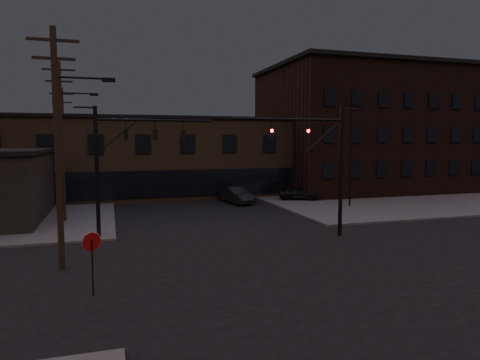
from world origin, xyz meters
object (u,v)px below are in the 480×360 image
stop_sign (92,249)px  car_crossing (236,195)px  traffic_signal_far (119,156)px  parked_car_lot_a (299,193)px  parked_car_lot_b (364,186)px  traffic_signal_near (325,157)px

stop_sign → car_crossing: (12.12, 21.42, -1.06)m
traffic_signal_far → parked_car_lot_a: bearing=32.6°
traffic_signal_far → parked_car_lot_a: (17.09, 10.93, -4.20)m
stop_sign → parked_car_lot_b: bearing=41.2°
parked_car_lot_b → car_crossing: (-15.72, -2.91, -0.10)m
traffic_signal_far → stop_sign: (-1.28, -9.99, -3.17)m
parked_car_lot_a → car_crossing: 6.28m
traffic_signal_near → parked_car_lot_a: size_ratio=2.06×
traffic_signal_far → stop_sign: size_ratio=3.23×
traffic_signal_near → parked_car_lot_b: traffic_signal_near is taller
traffic_signal_far → parked_car_lot_a: 20.72m
traffic_signal_far → car_crossing: size_ratio=1.68×
car_crossing → traffic_signal_near: bearing=-96.4°
parked_car_lot_b → car_crossing: parked_car_lot_b is taller
traffic_signal_far → car_crossing: (10.84, 11.44, -4.23)m
traffic_signal_near → stop_sign: traffic_signal_near is taller
traffic_signal_near → parked_car_lot_b: size_ratio=1.58×
parked_car_lot_a → traffic_signal_far: bearing=143.3°
stop_sign → traffic_signal_far: bearing=82.7°
traffic_signal_far → stop_sign: 10.55m
traffic_signal_near → parked_car_lot_b: bearing=50.9°
parked_car_lot_a → traffic_signal_near: bearing=-178.5°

